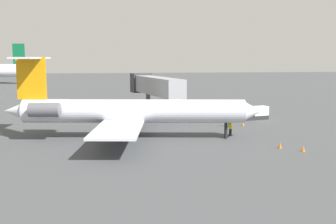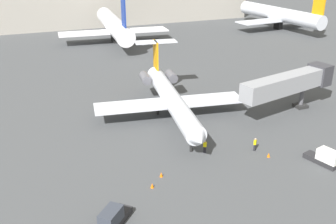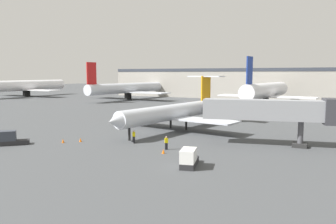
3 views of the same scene
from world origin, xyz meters
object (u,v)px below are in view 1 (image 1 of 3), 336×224
at_px(jet_bridge, 154,86).
at_px(baggage_tug_lead, 257,114).
at_px(ground_crew_loader, 230,120).
at_px(traffic_cone_mid, 303,149).
at_px(regional_jet, 125,110).
at_px(traffic_cone_far, 243,124).
at_px(traffic_cone_near, 280,145).
at_px(ground_crew_marshaller, 230,129).

xyz_separation_m(jet_bridge, baggage_tug_lead, (-6.33, -14.46, -3.79)).
bearing_deg(ground_crew_loader, traffic_cone_mid, -168.81).
bearing_deg(regional_jet, jet_bridge, -16.08).
height_order(ground_crew_loader, traffic_cone_far, ground_crew_loader).
height_order(jet_bridge, ground_crew_loader, jet_bridge).
xyz_separation_m(regional_jet, jet_bridge, (17.60, -5.07, 1.50)).
bearing_deg(baggage_tug_lead, traffic_cone_near, 166.09).
distance_m(jet_bridge, traffic_cone_far, 16.13).
relative_size(baggage_tug_lead, traffic_cone_mid, 7.68).
relative_size(ground_crew_marshaller, ground_crew_loader, 1.00).
height_order(regional_jet, traffic_cone_mid, regional_jet).
height_order(regional_jet, traffic_cone_near, regional_jet).
distance_m(ground_crew_loader, traffic_cone_near, 12.87).
relative_size(regional_jet, traffic_cone_near, 51.81).
relative_size(jet_bridge, ground_crew_loader, 10.41).
xyz_separation_m(regional_jet, traffic_cone_near, (-7.16, -14.96, -2.85)).
height_order(ground_crew_loader, baggage_tug_lead, baggage_tug_lead).
relative_size(traffic_cone_near, traffic_cone_mid, 1.00).
distance_m(jet_bridge, traffic_cone_mid, 29.13).
bearing_deg(traffic_cone_mid, baggage_tug_lead, -8.33).
distance_m(regional_jet, baggage_tug_lead, 22.66).
relative_size(ground_crew_marshaller, baggage_tug_lead, 0.40).
bearing_deg(baggage_tug_lead, traffic_cone_far, 142.58).
height_order(regional_jet, jet_bridge, regional_jet).
xyz_separation_m(ground_crew_loader, traffic_cone_near, (-12.80, -1.23, -0.58)).
height_order(traffic_cone_near, traffic_cone_mid, same).
height_order(jet_bridge, traffic_cone_mid, jet_bridge).
xyz_separation_m(traffic_cone_near, traffic_cone_mid, (-1.64, -1.62, 0.00)).
xyz_separation_m(regional_jet, traffic_cone_mid, (-8.80, -16.59, -2.85)).
bearing_deg(baggage_tug_lead, ground_crew_loader, 134.18).
height_order(ground_crew_marshaller, traffic_cone_far, ground_crew_marshaller).
xyz_separation_m(regional_jet, baggage_tug_lead, (11.27, -19.53, -2.29)).
relative_size(traffic_cone_mid, traffic_cone_far, 1.00).
xyz_separation_m(ground_crew_marshaller, ground_crew_loader, (5.97, -1.78, 0.00)).
distance_m(jet_bridge, ground_crew_loader, 15.24).
distance_m(jet_bridge, traffic_cone_near, 27.02).
distance_m(traffic_cone_mid, traffic_cone_far, 15.11).
bearing_deg(ground_crew_marshaller, regional_jet, 88.40).
bearing_deg(ground_crew_marshaller, jet_bridge, 20.99).
height_order(baggage_tug_lead, traffic_cone_far, baggage_tug_lead).
distance_m(jet_bridge, baggage_tug_lead, 16.23).
xyz_separation_m(baggage_tug_lead, traffic_cone_near, (-18.43, 4.56, -0.56)).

